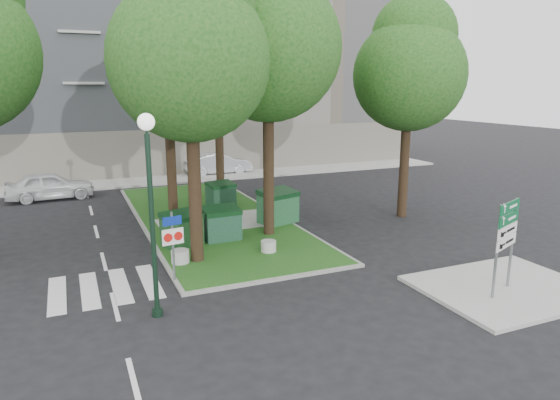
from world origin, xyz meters
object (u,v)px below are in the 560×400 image
dumpster_b (221,223)px  dumpster_c (221,194)px  dumpster_d (278,206)px  bollard_left (180,256)px  car_silver (218,164)px  traffic_sign_pole (173,238)px  directional_sign (506,233)px  tree_median_near_right (269,33)px  dumpster_a (182,229)px  street_lamp (150,193)px  tree_median_near_left (191,45)px  bollard_mid (218,231)px  tree_median_far (218,40)px  tree_street_right (411,64)px  bollard_right (269,246)px  tree_median_mid (168,64)px  car_white (50,186)px

dumpster_b → dumpster_c: 5.63m
dumpster_c → dumpster_d: bearing=-83.4°
bollard_left → car_silver: bearing=69.5°
traffic_sign_pole → directional_sign: 9.88m
bollard_left → traffic_sign_pole: size_ratio=0.27×
dumpster_b → bollard_left: (-2.09, -2.01, -0.42)m
tree_median_near_right → dumpster_a: 8.13m
dumpster_c → street_lamp: 12.38m
street_lamp → car_silver: street_lamp is taller
dumpster_d → directional_sign: directional_sign is taller
dumpster_b → tree_median_near_left: bearing=-127.5°
dumpster_d → tree_median_near_right: bearing=-142.7°
directional_sign → tree_median_near_right: bearing=93.0°
dumpster_c → bollard_mid: (-1.59, -4.90, -0.40)m
dumpster_b → bollard_mid: 0.67m
dumpster_a → bollard_mid: bearing=4.0°
directional_sign → traffic_sign_pole: bearing=128.4°
tree_median_far → bollard_mid: 10.91m
dumpster_b → street_lamp: (-3.49, -5.57, 2.63)m
tree_street_right → street_lamp: tree_street_right is taller
tree_median_near_right → tree_street_right: size_ratio=1.14×
tree_street_right → traffic_sign_pole: 13.52m
tree_median_near_right → tree_median_far: bearing=88.5°
traffic_sign_pole → car_silver: 19.67m
tree_median_near_left → bollard_left: bearing=-174.1°
dumpster_b → bollard_left: bearing=-137.8°
bollard_right → dumpster_c: bearing=86.5°
tree_median_mid → dumpster_d: size_ratio=5.22×
dumpster_c → dumpster_d: size_ratio=0.79×
bollard_mid → car_silver: size_ratio=0.12×
car_white → car_silver: 11.34m
bollard_mid → directional_sign: (6.03, -8.73, 1.62)m
tree_median_near_right → dumpster_a: size_ratio=6.88×
tree_median_near_right → tree_median_far: size_ratio=0.96×
tree_median_mid → dumpster_a: (-0.70, -4.72, -6.22)m
tree_median_near_right → car_white: size_ratio=2.57×
bollard_right → tree_median_far: bearing=83.1°
tree_street_right → tree_median_mid: bearing=158.2°
tree_median_near_left → bollard_mid: 7.55m
dumpster_b → dumpster_d: 3.32m
tree_median_mid → dumpster_d: tree_median_mid is taller
car_silver → traffic_sign_pole: bearing=158.0°
tree_median_near_right → directional_sign: bearing=-64.6°
tree_median_near_left → dumpster_b: bearing=54.3°
tree_median_mid → directional_sign: size_ratio=3.65×
tree_median_near_left → bollard_right: bearing=-4.0°
traffic_sign_pole → car_silver: (6.85, 18.43, -0.71)m
tree_median_near_right → bollard_left: (-4.19, -2.07, -7.65)m
dumpster_c → bollard_left: dumpster_c is taller
tree_median_mid → traffic_sign_pole: 9.85m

